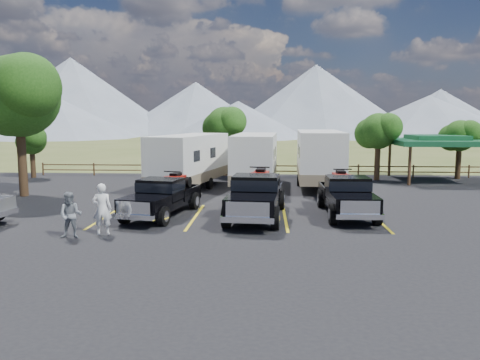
# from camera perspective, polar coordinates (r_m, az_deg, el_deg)

# --- Properties ---
(ground) EXTENTS (320.00, 320.00, 0.00)m
(ground) POSITION_cam_1_polar(r_m,az_deg,el_deg) (16.99, -0.75, -7.53)
(ground) COLOR #495624
(ground) RESTS_ON ground
(asphalt_lot) EXTENTS (44.00, 34.00, 0.04)m
(asphalt_lot) POSITION_cam_1_polar(r_m,az_deg,el_deg) (19.89, -0.16, -5.21)
(asphalt_lot) COLOR black
(asphalt_lot) RESTS_ON ground
(stall_lines) EXTENTS (12.12, 5.50, 0.01)m
(stall_lines) POSITION_cam_1_polar(r_m,az_deg,el_deg) (20.86, -0.00, -4.54)
(stall_lines) COLOR gold
(stall_lines) RESTS_ON asphalt_lot
(tree_big_nw) EXTENTS (5.54, 5.18, 7.84)m
(tree_big_nw) POSITION_cam_1_polar(r_m,az_deg,el_deg) (28.85, -25.48, 9.20)
(tree_big_nw) COLOR black
(tree_big_nw) RESTS_ON ground
(tree_ne_a) EXTENTS (3.11, 2.92, 4.76)m
(tree_ne_a) POSITION_cam_1_polar(r_m,az_deg,el_deg) (34.29, 16.47, 5.72)
(tree_ne_a) COLOR black
(tree_ne_a) RESTS_ON ground
(tree_ne_b) EXTENTS (2.77, 2.59, 4.27)m
(tree_ne_b) POSITION_cam_1_polar(r_m,az_deg,el_deg) (37.08, 25.19, 4.88)
(tree_ne_b) COLOR black
(tree_ne_b) RESTS_ON ground
(tree_north) EXTENTS (3.46, 3.24, 5.25)m
(tree_north) POSITION_cam_1_polar(r_m,az_deg,el_deg) (35.52, -1.95, 6.65)
(tree_north) COLOR black
(tree_north) RESTS_ON ground
(tree_nw_small) EXTENTS (2.59, 2.43, 3.85)m
(tree_nw_small) POSITION_cam_1_polar(r_m,az_deg,el_deg) (37.55, -24.09, 4.44)
(tree_nw_small) COLOR black
(tree_nw_small) RESTS_ON ground
(rail_fence) EXTENTS (36.12, 0.12, 1.00)m
(rail_fence) POSITION_cam_1_polar(r_m,az_deg,el_deg) (35.08, 4.57, 1.33)
(rail_fence) COLOR brown
(rail_fence) RESTS_ON ground
(pavilion) EXTENTS (6.20, 6.20, 3.22)m
(pavilion) POSITION_cam_1_polar(r_m,az_deg,el_deg) (35.45, 22.80, 4.37)
(pavilion) COLOR brown
(pavilion) RESTS_ON ground
(mountain_range) EXTENTS (209.00, 71.00, 20.00)m
(mountain_range) POSITION_cam_1_polar(r_m,az_deg,el_deg) (122.69, -0.94, 9.24)
(mountain_range) COLOR slate
(mountain_range) RESTS_ON ground
(rig_left) EXTENTS (2.91, 5.93, 1.90)m
(rig_left) POSITION_cam_1_polar(r_m,az_deg,el_deg) (21.34, -9.38, -1.87)
(rig_left) COLOR black
(rig_left) RESTS_ON asphalt_lot
(rig_center) EXTENTS (2.69, 6.55, 2.14)m
(rig_center) POSITION_cam_1_polar(r_m,az_deg,el_deg) (20.65, 2.04, -1.77)
(rig_center) COLOR black
(rig_center) RESTS_ON asphalt_lot
(rig_right) EXTENTS (2.16, 5.96, 1.98)m
(rig_right) POSITION_cam_1_polar(r_m,az_deg,el_deg) (21.74, 12.84, -1.68)
(rig_right) COLOR black
(rig_right) RESTS_ON asphalt_lot
(trailer_left) EXTENTS (4.21, 9.65, 3.35)m
(trailer_left) POSITION_cam_1_polar(r_m,az_deg,el_deg) (28.91, -6.16, 2.33)
(trailer_left) COLOR silver
(trailer_left) RESTS_ON asphalt_lot
(trailer_center) EXTENTS (2.89, 9.68, 3.36)m
(trailer_center) POSITION_cam_1_polar(r_m,az_deg,el_deg) (29.63, 1.87, 2.51)
(trailer_center) COLOR silver
(trailer_center) RESTS_ON asphalt_lot
(trailer_right) EXTENTS (3.02, 10.23, 3.55)m
(trailer_right) POSITION_cam_1_polar(r_m,az_deg,el_deg) (30.11, 9.64, 2.68)
(trailer_right) COLOR silver
(trailer_right) RESTS_ON asphalt_lot
(person_a) EXTENTS (0.78, 0.58, 1.96)m
(person_a) POSITION_cam_1_polar(r_m,az_deg,el_deg) (18.43, -16.46, -3.39)
(person_a) COLOR white
(person_a) RESTS_ON asphalt_lot
(person_b) EXTENTS (0.89, 0.72, 1.71)m
(person_b) POSITION_cam_1_polar(r_m,az_deg,el_deg) (18.23, -19.95, -4.04)
(person_b) COLOR gray
(person_b) RESTS_ON asphalt_lot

